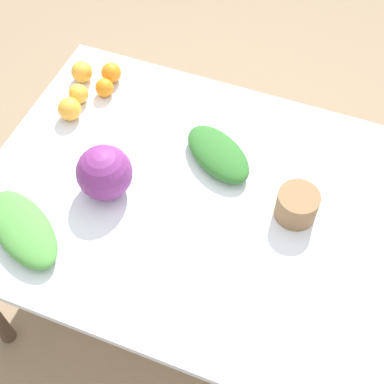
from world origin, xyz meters
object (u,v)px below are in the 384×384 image
object	(u,v)px
cabbage_purple	(104,173)
orange_4	(111,73)
greens_bunch_kale	(218,154)
orange_2	(82,72)
paper_bag	(297,205)
orange_1	(78,94)
orange_3	(105,88)
greens_bunch_scallion	(23,229)
orange_0	(70,109)

from	to	relation	value
cabbage_purple	orange_4	distance (m)	0.50
greens_bunch_kale	orange_2	size ratio (longest dim) A/B	3.50
paper_bag	greens_bunch_kale	distance (m)	0.32
greens_bunch_kale	orange_1	world-z (taller)	orange_1
orange_3	orange_4	distance (m)	0.08
greens_bunch_scallion	greens_bunch_kale	xyz separation A→B (m)	(-0.45, -0.48, -0.00)
greens_bunch_kale	orange_0	size ratio (longest dim) A/B	3.37
greens_bunch_kale	paper_bag	bearing A→B (deg)	158.63
greens_bunch_scallion	greens_bunch_kale	distance (m)	0.66
paper_bag	orange_3	xyz separation A→B (m)	(0.78, -0.26, -0.02)
orange_4	orange_3	bearing A→B (deg)	97.15
orange_0	orange_1	bearing A→B (deg)	-83.31
cabbage_purple	orange_3	bearing A→B (deg)	-62.68
orange_2	paper_bag	bearing A→B (deg)	161.64
cabbage_purple	orange_1	bearing A→B (deg)	-49.71
greens_bunch_kale	orange_0	xyz separation A→B (m)	(0.55, 0.00, 0.01)
orange_0	paper_bag	bearing A→B (deg)	172.42
paper_bag	orange_0	distance (m)	0.85
paper_bag	orange_1	bearing A→B (deg)	-12.81
orange_3	paper_bag	bearing A→B (deg)	161.77
greens_bunch_kale	orange_3	world-z (taller)	same
paper_bag	greens_bunch_scallion	distance (m)	0.83
orange_1	orange_4	xyz separation A→B (m)	(-0.06, -0.14, 0.00)
paper_bag	orange_1	size ratio (longest dim) A/B	1.82
orange_2	orange_3	bearing A→B (deg)	160.73
orange_1	orange_3	distance (m)	0.10
orange_2	greens_bunch_kale	bearing A→B (deg)	163.16
orange_4	orange_1	bearing A→B (deg)	65.62
orange_1	orange_2	distance (m)	0.11
cabbage_purple	orange_1	world-z (taller)	cabbage_purple
cabbage_purple	orange_3	distance (m)	0.43
greens_bunch_scallion	orange_3	xyz separation A→B (m)	(0.04, -0.62, -0.00)
paper_bag	orange_3	bearing A→B (deg)	-18.23
orange_0	orange_1	xyz separation A→B (m)	(0.01, -0.08, -0.01)
orange_1	orange_2	size ratio (longest dim) A/B	0.90
orange_0	orange_3	distance (m)	0.16
orange_0	orange_2	size ratio (longest dim) A/B	1.04
orange_1	greens_bunch_scallion	bearing A→B (deg)	101.16
paper_bag	greens_bunch_kale	bearing A→B (deg)	-21.37
paper_bag	orange_0	xyz separation A→B (m)	(0.85, -0.11, -0.01)
greens_bunch_scallion	greens_bunch_kale	bearing A→B (deg)	-133.02
greens_bunch_scallion	cabbage_purple	bearing A→B (deg)	-123.25
orange_2	orange_4	distance (m)	0.11
greens_bunch_kale	greens_bunch_scallion	bearing A→B (deg)	46.98
paper_bag	orange_3	distance (m)	0.83
paper_bag	greens_bunch_scallion	bearing A→B (deg)	26.19
cabbage_purple	paper_bag	distance (m)	0.60
orange_0	orange_1	distance (m)	0.08
orange_1	orange_4	size ratio (longest dim) A/B	0.95
paper_bag	orange_1	distance (m)	0.88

